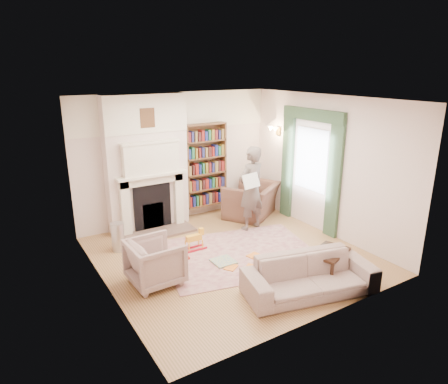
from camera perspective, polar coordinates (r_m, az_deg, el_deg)
floor at (r=7.41m, az=1.03°, el=-9.02°), size 4.50×4.50×0.00m
ceiling at (r=6.65m, az=1.16°, el=13.13°), size 4.50×4.50×0.00m
wall_back at (r=8.82m, az=-6.86°, el=4.89°), size 4.50×0.00×4.50m
wall_front at (r=5.25m, az=14.51°, el=-4.39°), size 4.50×0.00×4.50m
wall_left at (r=6.04m, az=-17.19°, el=-1.71°), size 0.00×4.50×4.50m
wall_right at (r=8.29m, az=14.32°, el=3.66°), size 0.00×4.50×4.50m
fireplace at (r=8.36m, az=-10.94°, el=3.90°), size 1.70×0.58×2.80m
bookcase at (r=9.04m, az=-2.71°, el=3.84°), size 1.00×0.24×1.85m
window at (r=8.55m, az=12.37°, el=4.54°), size 0.02×0.90×1.30m
curtain_left at (r=8.11m, az=15.47°, el=1.79°), size 0.07×0.32×2.40m
curtain_right at (r=9.08m, az=9.07°, el=3.87°), size 0.07×0.32×2.40m
pelmet at (r=8.36m, az=12.56°, el=10.73°), size 0.09×1.70×0.24m
wall_sconce at (r=9.14m, az=6.82°, el=8.53°), size 0.20×0.24×0.24m
rug at (r=7.45m, az=2.28°, el=-8.80°), size 3.14×2.66×0.01m
armchair_reading at (r=9.15m, az=3.96°, el=-1.18°), size 1.54×1.49×0.76m
armchair_left at (r=6.47m, az=-9.79°, el=-9.82°), size 0.83×0.81×0.73m
sofa at (r=6.28m, az=12.16°, el=-11.61°), size 2.13×1.23×0.58m
man_reading at (r=8.28m, az=3.90°, el=0.50°), size 0.72×0.54×1.78m
newspaper at (r=7.97m, az=3.89°, el=1.60°), size 0.44×0.20×0.29m
coffee_table at (r=6.85m, az=14.71°, el=-9.85°), size 0.81×0.66×0.45m
paraffin_heater at (r=7.74m, az=-14.91°, el=-6.20°), size 0.32×0.32×0.55m
rocking_horse at (r=7.53m, az=-4.33°, el=-6.87°), size 0.47×0.19×0.41m
board_game at (r=7.13m, az=-0.08°, el=-9.89°), size 0.38×0.38×0.03m
game_box_lid at (r=7.26m, az=-6.16°, el=-9.39°), size 0.27×0.19×0.04m
comic_annuals at (r=7.13m, az=3.62°, el=-9.99°), size 0.89×0.60×0.02m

